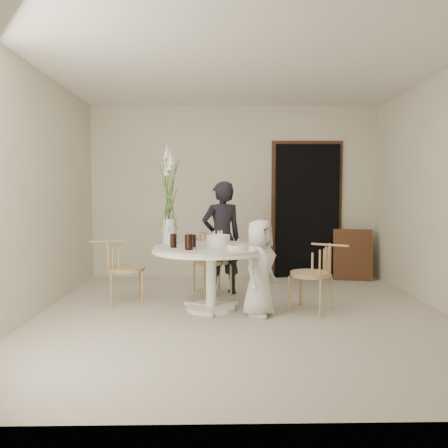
{
  "coord_description": "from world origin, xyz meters",
  "views": [
    {
      "loc": [
        -0.3,
        -4.68,
        1.33
      ],
      "look_at": [
        -0.2,
        0.3,
        0.98
      ],
      "focal_mm": 35.0,
      "sensor_mm": 36.0,
      "label": 1
    }
  ],
  "objects_px": {
    "chair_far": "(209,254)",
    "chair_left": "(117,262)",
    "boy": "(260,268)",
    "flower_vase": "(169,197)",
    "chair_right": "(320,267)",
    "girl": "(222,238)",
    "birthday_cake": "(218,241)",
    "table": "(211,256)"
  },
  "relations": [
    {
      "from": "chair_far",
      "to": "chair_left",
      "type": "relative_size",
      "value": 1.04
    },
    {
      "from": "boy",
      "to": "flower_vase",
      "type": "xyz_separation_m",
      "value": [
        -1.02,
        0.51,
        0.77
      ]
    },
    {
      "from": "boy",
      "to": "chair_left",
      "type": "bearing_deg",
      "value": 104.08
    },
    {
      "from": "boy",
      "to": "flower_vase",
      "type": "relative_size",
      "value": 0.89
    },
    {
      "from": "chair_right",
      "to": "girl",
      "type": "height_order",
      "value": "girl"
    },
    {
      "from": "girl",
      "to": "boy",
      "type": "xyz_separation_m",
      "value": [
        0.4,
        -1.03,
        -0.22
      ]
    },
    {
      "from": "chair_far",
      "to": "chair_right",
      "type": "relative_size",
      "value": 1.03
    },
    {
      "from": "chair_far",
      "to": "chair_right",
      "type": "bearing_deg",
      "value": -63.52
    },
    {
      "from": "girl",
      "to": "flower_vase",
      "type": "xyz_separation_m",
      "value": [
        -0.63,
        -0.53,
        0.55
      ]
    },
    {
      "from": "chair_right",
      "to": "boy",
      "type": "distance_m",
      "value": 0.69
    },
    {
      "from": "birthday_cake",
      "to": "flower_vase",
      "type": "distance_m",
      "value": 0.8
    },
    {
      "from": "table",
      "to": "birthday_cake",
      "type": "distance_m",
      "value": 0.2
    },
    {
      "from": "chair_left",
      "to": "boy",
      "type": "bearing_deg",
      "value": -122.5
    },
    {
      "from": "chair_far",
      "to": "boy",
      "type": "distance_m",
      "value": 1.28
    },
    {
      "from": "chair_far",
      "to": "flower_vase",
      "type": "height_order",
      "value": "flower_vase"
    },
    {
      "from": "chair_far",
      "to": "boy",
      "type": "xyz_separation_m",
      "value": [
        0.57,
        -1.15,
        0.0
      ]
    },
    {
      "from": "chair_left",
      "to": "girl",
      "type": "height_order",
      "value": "girl"
    },
    {
      "from": "flower_vase",
      "to": "chair_right",
      "type": "bearing_deg",
      "value": -12.92
    },
    {
      "from": "girl",
      "to": "flower_vase",
      "type": "height_order",
      "value": "flower_vase"
    },
    {
      "from": "chair_right",
      "to": "birthday_cake",
      "type": "distance_m",
      "value": 1.18
    },
    {
      "from": "chair_right",
      "to": "flower_vase",
      "type": "xyz_separation_m",
      "value": [
        -1.71,
        0.39,
        0.78
      ]
    },
    {
      "from": "girl",
      "to": "table",
      "type": "bearing_deg",
      "value": 59.42
    },
    {
      "from": "table",
      "to": "chair_far",
      "type": "distance_m",
      "value": 0.89
    },
    {
      "from": "chair_left",
      "to": "girl",
      "type": "xyz_separation_m",
      "value": [
        1.27,
        0.48,
        0.24
      ]
    },
    {
      "from": "birthday_cake",
      "to": "flower_vase",
      "type": "relative_size",
      "value": 0.23
    },
    {
      "from": "chair_right",
      "to": "boy",
      "type": "xyz_separation_m",
      "value": [
        -0.68,
        -0.11,
        0.02
      ]
    },
    {
      "from": "birthday_cake",
      "to": "flower_vase",
      "type": "bearing_deg",
      "value": 157.79
    },
    {
      "from": "chair_right",
      "to": "birthday_cake",
      "type": "relative_size",
      "value": 2.92
    },
    {
      "from": "chair_left",
      "to": "boy",
      "type": "height_order",
      "value": "boy"
    },
    {
      "from": "girl",
      "to": "flower_vase",
      "type": "bearing_deg",
      "value": 19.21
    },
    {
      "from": "chair_left",
      "to": "flower_vase",
      "type": "xyz_separation_m",
      "value": [
        0.65,
        -0.05,
        0.79
      ]
    },
    {
      "from": "table",
      "to": "birthday_cake",
      "type": "height_order",
      "value": "birthday_cake"
    },
    {
      "from": "chair_right",
      "to": "table",
      "type": "bearing_deg",
      "value": -65.07
    },
    {
      "from": "table",
      "to": "boy",
      "type": "xyz_separation_m",
      "value": [
        0.53,
        -0.26,
        -0.09
      ]
    },
    {
      "from": "boy",
      "to": "flower_vase",
      "type": "bearing_deg",
      "value": 96.19
    },
    {
      "from": "chair_right",
      "to": "birthday_cake",
      "type": "height_order",
      "value": "birthday_cake"
    },
    {
      "from": "birthday_cake",
      "to": "flower_vase",
      "type": "height_order",
      "value": "flower_vase"
    },
    {
      "from": "chair_left",
      "to": "birthday_cake",
      "type": "height_order",
      "value": "birthday_cake"
    },
    {
      "from": "flower_vase",
      "to": "chair_left",
      "type": "bearing_deg",
      "value": 175.55
    },
    {
      "from": "table",
      "to": "chair_left",
      "type": "distance_m",
      "value": 1.18
    },
    {
      "from": "table",
      "to": "chair_right",
      "type": "relative_size",
      "value": 1.69
    },
    {
      "from": "table",
      "to": "chair_right",
      "type": "distance_m",
      "value": 1.23
    }
  ]
}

